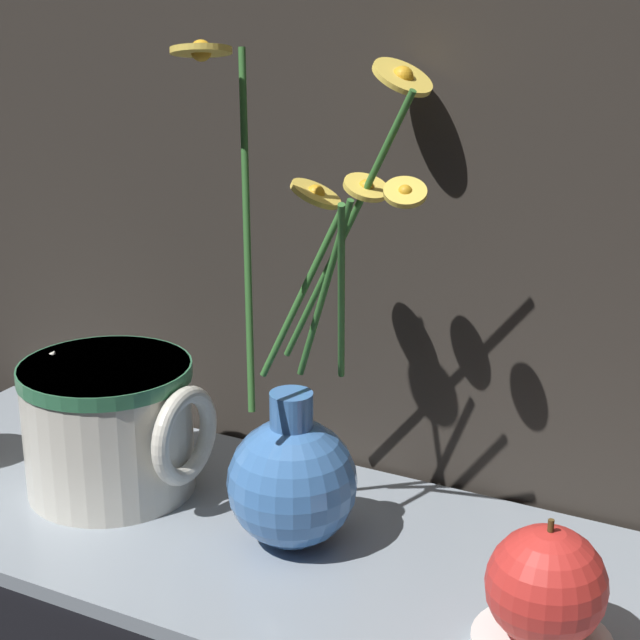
# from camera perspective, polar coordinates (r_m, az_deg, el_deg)

# --- Properties ---
(ground_plane) EXTENTS (6.00, 6.00, 0.00)m
(ground_plane) POSITION_cam_1_polar(r_m,az_deg,el_deg) (0.83, 0.64, -12.96)
(ground_plane) COLOR black
(shelf) EXTENTS (0.89, 0.28, 0.01)m
(shelf) POSITION_cam_1_polar(r_m,az_deg,el_deg) (0.83, 0.64, -12.61)
(shelf) COLOR gray
(shelf) RESTS_ON ground_plane
(vase_with_flowers) EXTENTS (0.17, 0.20, 0.37)m
(vase_with_flowers) POSITION_cam_1_polar(r_m,az_deg,el_deg) (0.80, -1.56, -7.72)
(vase_with_flowers) COLOR #3F72B7
(vase_with_flowers) RESTS_ON shelf
(ceramic_pitcher) EXTENTS (0.17, 0.14, 0.12)m
(ceramic_pitcher) POSITION_cam_1_polar(r_m,az_deg,el_deg) (0.90, -11.14, -5.32)
(ceramic_pitcher) COLOR beige
(ceramic_pitcher) RESTS_ON shelf
(orange_fruit) EXTENTS (0.08, 0.08, 0.09)m
(orange_fruit) POSITION_cam_1_polar(r_m,az_deg,el_deg) (0.71, 11.97, -13.69)
(orange_fruit) COLOR red
(orange_fruit) RESTS_ON saucer_plate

